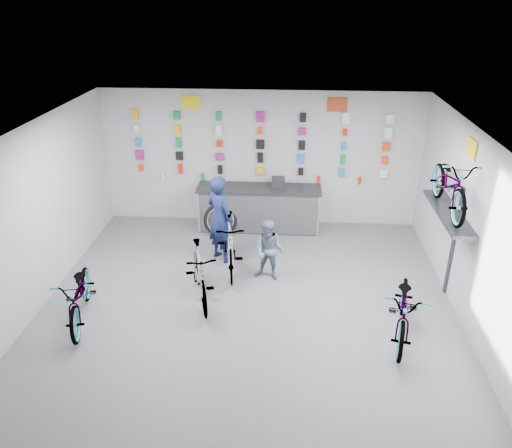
# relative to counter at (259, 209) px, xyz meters

# --- Properties ---
(floor) EXTENTS (8.00, 8.00, 0.00)m
(floor) POSITION_rel_counter_xyz_m (0.00, -3.54, -0.49)
(floor) COLOR #57575C
(floor) RESTS_ON ground
(ceiling) EXTENTS (8.00, 8.00, 0.00)m
(ceiling) POSITION_rel_counter_xyz_m (0.00, -3.54, 2.51)
(ceiling) COLOR white
(ceiling) RESTS_ON wall_back
(wall_back) EXTENTS (7.00, 0.00, 7.00)m
(wall_back) POSITION_rel_counter_xyz_m (0.00, 0.46, 1.01)
(wall_back) COLOR silver
(wall_back) RESTS_ON floor
(wall_left) EXTENTS (0.00, 8.00, 8.00)m
(wall_left) POSITION_rel_counter_xyz_m (-3.50, -3.54, 1.01)
(wall_left) COLOR silver
(wall_left) RESTS_ON floor
(wall_right) EXTENTS (0.00, 8.00, 8.00)m
(wall_right) POSITION_rel_counter_xyz_m (3.50, -3.54, 1.01)
(wall_right) COLOR silver
(wall_right) RESTS_ON floor
(counter) EXTENTS (2.70, 0.66, 1.00)m
(counter) POSITION_rel_counter_xyz_m (0.00, 0.00, 0.00)
(counter) COLOR black
(counter) RESTS_ON floor
(merch_wall) EXTENTS (5.58, 0.08, 1.57)m
(merch_wall) POSITION_rel_counter_xyz_m (0.09, 0.39, 1.33)
(merch_wall) COLOR #ED3E11
(merch_wall) RESTS_ON wall_back
(wall_bracket) EXTENTS (0.39, 1.90, 2.00)m
(wall_bracket) POSITION_rel_counter_xyz_m (3.33, -2.34, 0.98)
(wall_bracket) COLOR #333338
(wall_bracket) RESTS_ON wall_right
(sign_left) EXTENTS (0.42, 0.02, 0.30)m
(sign_left) POSITION_rel_counter_xyz_m (-1.50, 0.44, 2.23)
(sign_left) COLOR yellow
(sign_left) RESTS_ON wall_back
(sign_right) EXTENTS (0.42, 0.02, 0.30)m
(sign_right) POSITION_rel_counter_xyz_m (1.60, 0.44, 2.23)
(sign_right) COLOR #B8441D
(sign_right) RESTS_ON wall_back
(sign_side) EXTENTS (0.02, 0.40, 0.30)m
(sign_side) POSITION_rel_counter_xyz_m (3.48, -2.34, 2.16)
(sign_side) COLOR yellow
(sign_side) RESTS_ON wall_right
(bike_left) EXTENTS (1.02, 1.86, 0.92)m
(bike_left) POSITION_rel_counter_xyz_m (-2.65, -3.57, -0.02)
(bike_left) COLOR gray
(bike_left) RESTS_ON floor
(bike_center) EXTENTS (0.93, 1.75, 1.01)m
(bike_center) POSITION_rel_counter_xyz_m (-0.82, -2.87, 0.02)
(bike_center) COLOR gray
(bike_center) RESTS_ON floor
(bike_right) EXTENTS (1.02, 1.93, 0.96)m
(bike_right) POSITION_rel_counter_xyz_m (2.47, -3.62, -0.01)
(bike_right) COLOR gray
(bike_right) RESTS_ON floor
(bike_service) EXTENTS (0.75, 1.82, 1.06)m
(bike_service) POSITION_rel_counter_xyz_m (-0.43, -1.79, 0.04)
(bike_service) COLOR gray
(bike_service) RESTS_ON floor
(bike_wall) EXTENTS (0.63, 1.80, 0.95)m
(bike_wall) POSITION_rel_counter_xyz_m (3.25, -2.34, 1.57)
(bike_wall) COLOR gray
(bike_wall) RESTS_ON wall_bracket
(clerk) EXTENTS (0.76, 0.74, 1.76)m
(clerk) POSITION_rel_counter_xyz_m (-0.66, -1.41, 0.39)
(clerk) COLOR #141D49
(clerk) RESTS_ON floor
(customer) EXTENTS (0.67, 0.59, 1.18)m
(customer) POSITION_rel_counter_xyz_m (0.32, -2.10, 0.10)
(customer) COLOR slate
(customer) RESTS_ON floor
(spare_wheel) EXTENTS (0.78, 0.45, 0.73)m
(spare_wheel) POSITION_rel_counter_xyz_m (-0.82, -0.37, -0.13)
(spare_wheel) COLOR black
(spare_wheel) RESTS_ON floor
(register) EXTENTS (0.29, 0.31, 0.22)m
(register) POSITION_rel_counter_xyz_m (0.41, 0.01, 0.62)
(register) COLOR black
(register) RESTS_ON counter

